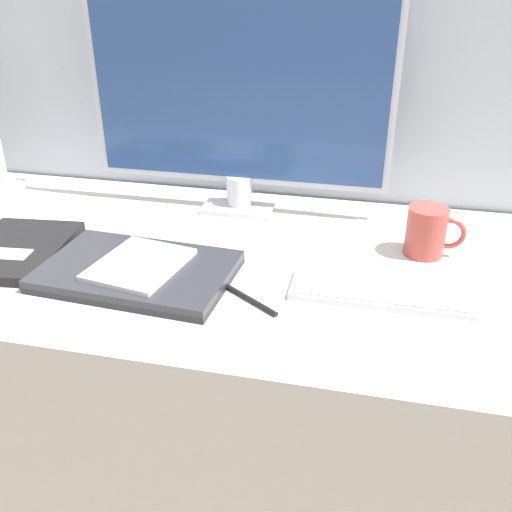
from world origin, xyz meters
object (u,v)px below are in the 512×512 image
at_px(keyboard, 381,293).
at_px(coffee_mug, 428,232).
at_px(notebook, 16,250).
at_px(pen, 247,298).
at_px(ereader, 140,264).
at_px(laptop, 138,271).
at_px(monitor, 238,96).

distance_m(keyboard, coffee_mug, 0.20).
height_order(notebook, pen, notebook).
xyz_separation_m(ereader, pen, (0.20, -0.03, -0.02)).
bearing_deg(pen, notebook, 172.38).
bearing_deg(keyboard, ereader, -175.44).
xyz_separation_m(laptop, coffee_mug, (0.50, 0.21, 0.04)).
xyz_separation_m(keyboard, notebook, (-0.69, 0.00, 0.00)).
relative_size(keyboard, laptop, 0.88).
distance_m(monitor, pen, 0.47).
bearing_deg(coffee_mug, notebook, -167.11).
bearing_deg(pen, ereader, 171.89).
bearing_deg(laptop, keyboard, 4.05).
relative_size(monitor, coffee_mug, 5.84).
bearing_deg(keyboard, pen, -163.97).
height_order(monitor, ereader, monitor).
relative_size(ereader, pen, 1.61).
bearing_deg(notebook, laptop, -6.72).
relative_size(laptop, ereader, 1.82).
height_order(monitor, laptop, monitor).
distance_m(laptop, pen, 0.21).
bearing_deg(laptop, notebook, 173.28).
xyz_separation_m(ereader, notebook, (-0.27, 0.03, -0.02)).
bearing_deg(monitor, laptop, -106.08).
distance_m(laptop, coffee_mug, 0.55).
xyz_separation_m(keyboard, laptop, (-0.43, -0.03, 0.01)).
relative_size(coffee_mug, pen, 0.94).
relative_size(keyboard, notebook, 1.17).
xyz_separation_m(notebook, pen, (0.47, -0.06, -0.01)).
bearing_deg(keyboard, monitor, 135.79).
xyz_separation_m(monitor, laptop, (-0.10, -0.35, -0.24)).
xyz_separation_m(keyboard, pen, (-0.22, -0.06, -0.00)).
relative_size(ereader, notebook, 0.73).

